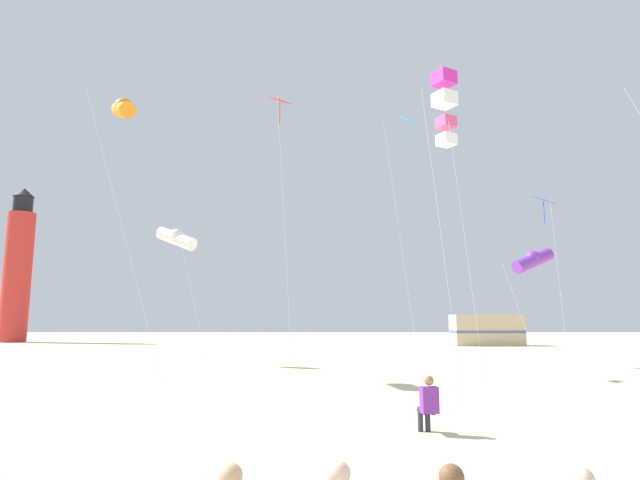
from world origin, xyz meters
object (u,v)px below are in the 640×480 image
(kite_diamond_blue, at_px, (544,206))
(lighthouse_distant, at_px, (18,269))
(kite_tube_white, at_px, (176,238))
(rv_van_tan, at_px, (487,330))
(kite_diamond_cyan, at_px, (408,132))
(kite_tube_orange, at_px, (123,109))
(kite_box_magenta, at_px, (444,90))
(kite_tube_violet, at_px, (533,260))
(kite_flyer_standing, at_px, (428,403))
(kite_box_rainbow, at_px, (446,132))
(kite_diamond_scarlet, at_px, (280,113))

(kite_diamond_blue, distance_m, lighthouse_distant, 54.02)
(kite_tube_white, relative_size, rv_van_tan, 1.12)
(kite_diamond_cyan, distance_m, kite_tube_orange, 15.50)
(kite_box_magenta, bearing_deg, lighthouse_distant, 132.00)
(kite_diamond_cyan, bearing_deg, kite_diamond_blue, -26.13)
(rv_van_tan, bearing_deg, lighthouse_distant, 167.24)
(rv_van_tan, bearing_deg, kite_diamond_cyan, -120.46)
(kite_tube_violet, distance_m, rv_van_tan, 22.69)
(kite_diamond_cyan, bearing_deg, kite_tube_orange, -152.65)
(kite_box_magenta, bearing_deg, kite_diamond_cyan, 85.74)
(kite_flyer_standing, distance_m, kite_box_rainbow, 12.67)
(kite_box_magenta, bearing_deg, rv_van_tan, 71.80)
(rv_van_tan, bearing_deg, kite_box_rainbow, -112.86)
(kite_diamond_scarlet, height_order, kite_tube_orange, kite_diamond_scarlet)
(kite_tube_white, distance_m, kite_diamond_blue, 19.24)
(kite_box_magenta, xyz_separation_m, kite_diamond_scarlet, (-5.94, 8.50, 2.68))
(kite_box_rainbow, relative_size, kite_diamond_cyan, 0.72)
(kite_diamond_cyan, bearing_deg, kite_tube_white, -175.35)
(lighthouse_distant, bearing_deg, kite_flyer_standing, -52.45)
(kite_box_magenta, relative_size, rv_van_tan, 1.53)
(kite_tube_violet, xyz_separation_m, kite_box_magenta, (-7.13, -11.87, 4.11))
(kite_tube_violet, bearing_deg, kite_box_magenta, -120.99)
(kite_tube_violet, height_order, kite_box_rainbow, kite_box_rainbow)
(kite_diamond_scarlet, xyz_separation_m, kite_diamond_cyan, (6.94, 4.90, 0.80))
(lighthouse_distant, bearing_deg, kite_tube_violet, -33.55)
(kite_tube_orange, height_order, lighthouse_distant, lighthouse_distant)
(rv_van_tan, bearing_deg, kite_flyer_standing, -112.46)
(kite_diamond_blue, xyz_separation_m, kite_diamond_scarlet, (-13.21, -1.83, 4.22))
(kite_flyer_standing, distance_m, lighthouse_distant, 58.48)
(kite_flyer_standing, xyz_separation_m, lighthouse_distant, (-35.37, 46.01, 7.22))
(rv_van_tan, bearing_deg, kite_box_magenta, -112.30)
(kite_box_magenta, height_order, kite_diamond_cyan, kite_diamond_cyan)
(kite_tube_white, bearing_deg, kite_flyer_standing, -59.52)
(kite_diamond_blue, bearing_deg, lighthouse_distant, 145.17)
(kite_tube_white, distance_m, rv_van_tan, 31.88)
(kite_tube_white, height_order, kite_diamond_blue, kite_diamond_blue)
(kite_diamond_blue, relative_size, kite_box_rainbow, 0.84)
(kite_flyer_standing, distance_m, rv_van_tan, 40.75)
(kite_tube_white, relative_size, kite_diamond_scarlet, 0.57)
(kite_tube_orange, distance_m, rv_van_tan, 37.80)
(kite_tube_violet, distance_m, lighthouse_distant, 53.10)
(kite_tube_white, relative_size, kite_tube_orange, 0.60)
(kite_flyer_standing, relative_size, rv_van_tan, 0.18)
(kite_box_rainbow, xyz_separation_m, kite_tube_orange, (-13.63, 2.51, 2.01))
(kite_flyer_standing, xyz_separation_m, rv_van_tan, (12.83, 38.67, 0.78))
(kite_tube_white, bearing_deg, lighthouse_distant, 131.22)
(kite_flyer_standing, relative_size, kite_box_rainbow, 0.11)
(kite_flyer_standing, relative_size, kite_diamond_scarlet, 0.09)
(kite_diamond_blue, bearing_deg, kite_box_magenta, -125.14)
(kite_tube_violet, xyz_separation_m, lighthouse_distant, (-44.21, 29.31, 2.42))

